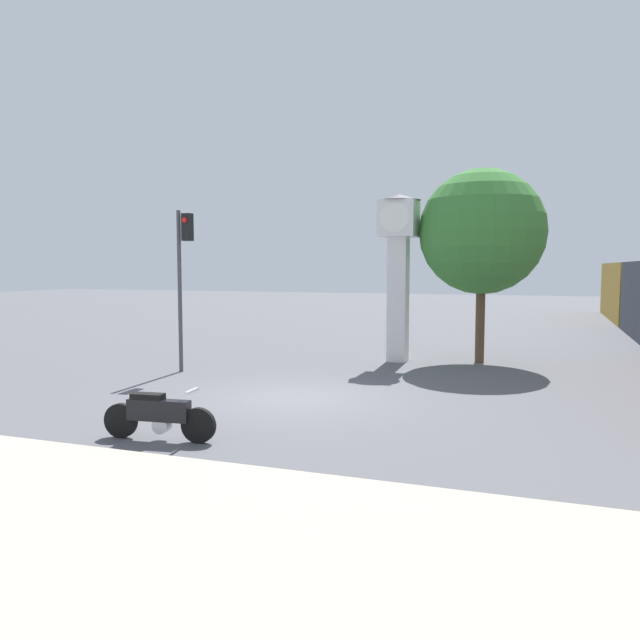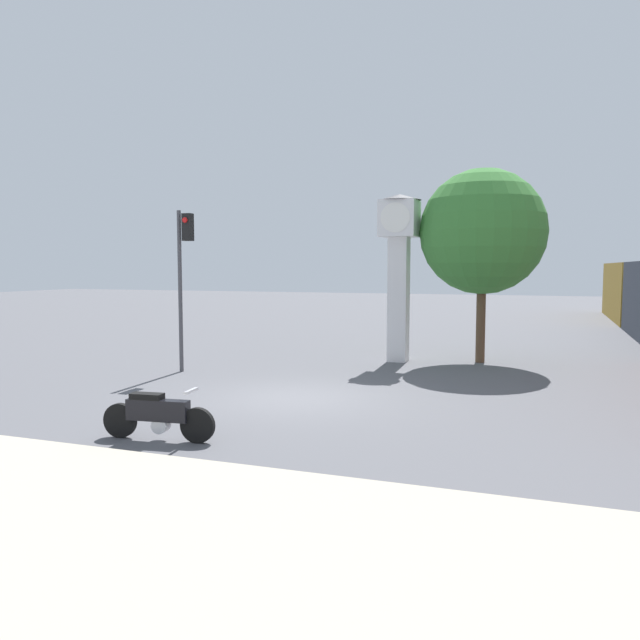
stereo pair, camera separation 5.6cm
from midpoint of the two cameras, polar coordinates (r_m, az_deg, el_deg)
The scene contains 6 objects.
ground_plane at distance 15.05m, azimuth -2.48°, elevation -7.17°, with size 120.00×120.00×0.00m, color #56565B.
sidewalk_strip at distance 8.38m, azimuth -25.41°, elevation -17.19°, with size 36.00×6.00×0.10m.
motorcycle at distance 11.76m, azimuth -14.68°, elevation -8.42°, with size 2.17×0.50×0.96m.
clock_tower at distance 20.83m, azimuth 7.11°, elevation 6.22°, with size 1.43×1.43×5.52m.
traffic_light at distance 18.96m, azimuth -12.49°, elevation 5.17°, with size 0.50×0.35×4.81m.
street_tree at distance 21.13m, azimuth 14.52°, elevation 7.80°, with size 4.08×4.08×6.33m.
Camera 1 is at (5.58, -13.62, 3.13)m, focal length 35.00 mm.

